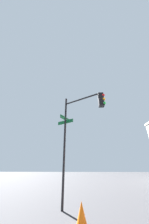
{
  "coord_description": "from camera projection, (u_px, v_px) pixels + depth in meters",
  "views": [
    {
      "loc": [
        -0.62,
        -6.66,
        1.76
      ],
      "look_at": [
        -7.04,
        -6.93,
        4.87
      ],
      "focal_mm": 18.51,
      "sensor_mm": 36.0,
      "label": 1
    }
  ],
  "objects": [
    {
      "name": "traffic_signal_near",
      "position": [
        81.0,
        120.0,
        6.49
      ],
      "size": [
        1.77,
        2.76,
        5.93
      ],
      "color": "black",
      "rests_on": "ground_plane"
    },
    {
      "name": "traffic_cone",
      "position": [
        82.0,
        212.0,
        4.11
      ],
      "size": [
        0.36,
        0.36,
        0.66
      ],
      "primitive_type": "cone",
      "color": "orange",
      "rests_on": "ground_plane"
    }
  ]
}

